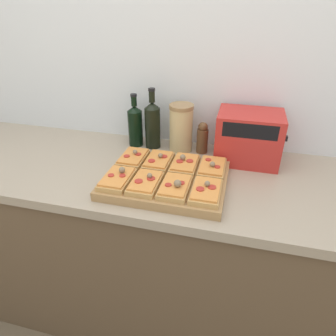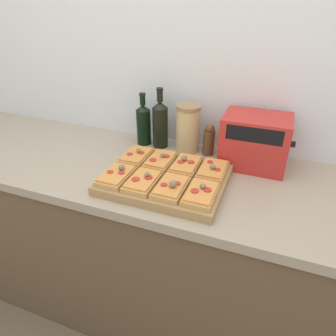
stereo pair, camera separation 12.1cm
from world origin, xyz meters
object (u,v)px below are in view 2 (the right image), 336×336
(cutting_board, at_px, (165,180))
(wine_bottle, at_px, (160,123))
(olive_oil_bottle, at_px, (144,124))
(toaster_oven, at_px, (255,141))
(pepper_mill, at_px, (209,140))
(grain_jar_tall, at_px, (188,129))

(cutting_board, height_order, wine_bottle, wine_bottle)
(cutting_board, xyz_separation_m, olive_oil_bottle, (-0.24, 0.32, 0.09))
(toaster_oven, bearing_deg, olive_oil_bottle, 176.79)
(cutting_board, height_order, olive_oil_bottle, olive_oil_bottle)
(olive_oil_bottle, bearing_deg, toaster_oven, -3.21)
(pepper_mill, distance_m, toaster_oven, 0.22)
(grain_jar_tall, bearing_deg, toaster_oven, -5.57)
(pepper_mill, relative_size, toaster_oven, 0.50)
(olive_oil_bottle, bearing_deg, pepper_mill, 0.00)
(wine_bottle, bearing_deg, cutting_board, -64.64)
(cutting_board, distance_m, toaster_oven, 0.43)
(cutting_board, relative_size, grain_jar_tall, 2.08)
(wine_bottle, distance_m, pepper_mill, 0.25)
(olive_oil_bottle, height_order, toaster_oven, olive_oil_bottle)
(grain_jar_tall, bearing_deg, wine_bottle, 180.00)
(cutting_board, distance_m, olive_oil_bottle, 0.41)
(cutting_board, xyz_separation_m, grain_jar_tall, (-0.01, 0.32, 0.10))
(cutting_board, bearing_deg, wine_bottle, 115.36)
(grain_jar_tall, bearing_deg, pepper_mill, 0.00)
(olive_oil_bottle, height_order, grain_jar_tall, olive_oil_bottle)
(olive_oil_bottle, relative_size, pepper_mill, 1.71)
(wine_bottle, relative_size, toaster_oven, 0.97)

